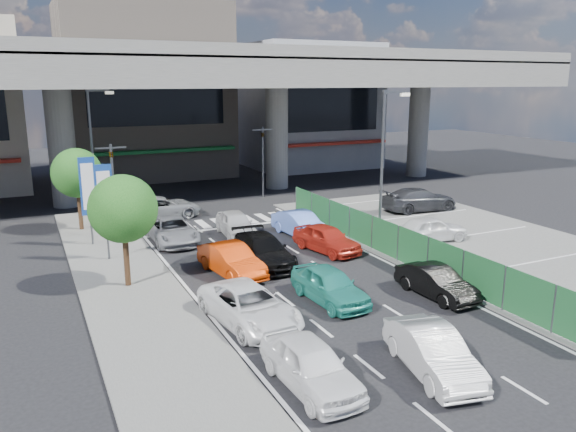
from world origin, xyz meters
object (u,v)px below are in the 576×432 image
traffic_light_left (112,168)px  sedan_black_mid (263,250)px  signboard_near (105,199)px  tree_far (77,173)px  van_white_back_left (311,364)px  parked_sedan_white (431,229)px  hatch_black_mid_right (436,282)px  taxi_teal_mid (330,285)px  hatch_white_back_mid (432,352)px  taxi_orange_left (231,260)px  sedan_white_mid_left (250,306)px  traffic_light_right (263,144)px  kei_truck_front_right (300,224)px  wagon_silver_front_left (172,230)px  traffic_cone (385,240)px  signboard_far (88,189)px  tree_near (123,209)px  sedan_white_front_mid (236,224)px  crossing_wagon_silver (161,207)px  parked_sedan_dgrey (419,199)px  street_lamp_right (385,151)px  taxi_orange_right (327,239)px  street_lamp_left (94,142)px

traffic_light_left → sedan_black_mid: 9.94m
signboard_near → tree_far: (-0.60, 6.51, 0.32)m
van_white_back_left → parked_sedan_white: size_ratio=1.03×
hatch_black_mid_right → taxi_teal_mid: bearing=159.0°
hatch_white_back_mid → parked_sedan_white: parked_sedan_white is taller
van_white_back_left → taxi_orange_left: (1.20, 9.90, 0.00)m
sedan_black_mid → sedan_white_mid_left: bearing=-115.5°
traffic_light_right → van_white_back_left: traffic_light_right is taller
kei_truck_front_right → van_white_back_left: bearing=-121.6°
van_white_back_left → wagon_silver_front_left: van_white_back_left is taller
tree_far → traffic_cone: size_ratio=6.98×
signboard_far → kei_truck_front_right: (10.73, -2.93, -2.37)m
tree_near → sedan_white_front_mid: tree_near is taller
traffic_light_right → traffic_cone: 15.23m
signboard_near → hatch_white_back_mid: (7.08, -15.10, -2.38)m
hatch_black_mid_right → parked_sedan_white: parked_sedan_white is taller
traffic_light_right → parked_sedan_white: size_ratio=1.32×
tree_near → kei_truck_front_right: (10.13, 4.06, -2.70)m
traffic_light_right → wagon_silver_front_left: size_ratio=1.10×
traffic_light_right → signboard_near: size_ratio=1.11×
tree_near → taxi_orange_left: size_ratio=1.15×
sedan_white_mid_left → crossing_wagon_silver: crossing_wagon_silver is taller
sedan_white_mid_left → parked_sedan_dgrey: size_ratio=0.93×
signboard_near → parked_sedan_dgrey: size_ratio=0.91×
street_lamp_right → taxi_orange_left: bearing=-166.4°
tree_near → sedan_black_mid: tree_near is taller
sedan_black_mid → taxi_orange_right: same height
taxi_orange_left → van_white_back_left: bearing=-105.3°
sedan_black_mid → parked_sedan_dgrey: bearing=24.6°
hatch_black_mid_right → parked_sedan_white: 8.10m
signboard_far → crossing_wagon_silver: signboard_far is taller
street_lamp_right → tree_far: street_lamp_right is taller
street_lamp_right → sedan_white_front_mid: street_lamp_right is taller
traffic_light_left → signboard_near: bearing=-104.0°
tree_near → sedan_black_mid: size_ratio=1.01×
van_white_back_left → sedan_black_mid: bearing=72.1°
kei_truck_front_right → signboard_near: bearing=174.5°
signboard_near → taxi_teal_mid: (7.07, -8.98, -2.37)m
wagon_silver_front_left → traffic_cone: size_ratio=6.90×
sedan_white_front_mid → parked_sedan_dgrey: size_ratio=0.78×
signboard_near → taxi_teal_mid: size_ratio=1.16×
traffic_light_right → sedan_white_mid_left: 22.76m
street_lamp_right → sedan_white_mid_left: bearing=-145.3°
signboard_far → hatch_white_back_mid: 19.73m
street_lamp_right → street_lamp_left: 18.06m
tree_far → parked_sedan_dgrey: bearing=-11.8°
street_lamp_right → hatch_black_mid_right: street_lamp_right is taller
wagon_silver_front_left → hatch_white_back_mid: bearing=-77.9°
traffic_light_right → sedan_white_front_mid: 11.28m
signboard_near → tree_near: 4.01m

